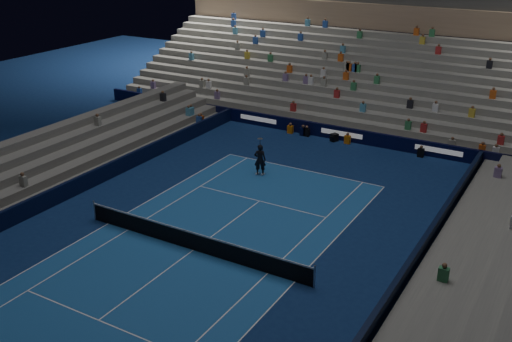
% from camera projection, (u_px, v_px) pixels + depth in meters
% --- Properties ---
extents(ground, '(90.00, 90.00, 0.00)m').
position_uv_depth(ground, '(193.00, 250.00, 28.61)').
color(ground, '#0D2252').
rests_on(ground, ground).
extents(court_surface, '(10.97, 23.77, 0.01)m').
position_uv_depth(court_surface, '(193.00, 250.00, 28.60)').
color(court_surface, '#1B5399').
rests_on(court_surface, ground).
extents(sponsor_barrier_far, '(44.00, 0.25, 1.00)m').
position_uv_depth(sponsor_barrier_far, '(342.00, 134.00, 43.20)').
color(sponsor_barrier_far, black).
rests_on(sponsor_barrier_far, ground).
extents(sponsor_barrier_east, '(0.25, 37.00, 1.00)m').
position_uv_depth(sponsor_barrier_east, '(389.00, 300.00, 23.90)').
color(sponsor_barrier_east, black).
rests_on(sponsor_barrier_east, ground).
extents(sponsor_barrier_west, '(0.25, 37.00, 1.00)m').
position_uv_depth(sponsor_barrier_west, '(51.00, 198.00, 32.93)').
color(sponsor_barrier_west, black).
rests_on(sponsor_barrier_west, ground).
extents(grandstand_main, '(44.00, 15.20, 11.20)m').
position_uv_depth(grandstand_main, '(388.00, 70.00, 49.61)').
color(grandstand_main, slate).
rests_on(grandstand_main, ground).
extents(grandstand_east, '(5.00, 37.00, 2.50)m').
position_uv_depth(grandstand_east, '(480.00, 318.00, 22.13)').
color(grandstand_east, slate).
rests_on(grandstand_east, ground).
extents(grandstand_west, '(5.00, 37.00, 2.50)m').
position_uv_depth(grandstand_west, '(8.00, 179.00, 34.39)').
color(grandstand_west, slate).
rests_on(grandstand_west, ground).
extents(tennis_net, '(12.90, 0.10, 1.10)m').
position_uv_depth(tennis_net, '(193.00, 241.00, 28.41)').
color(tennis_net, '#B2B2B7').
rests_on(tennis_net, ground).
extents(tennis_player, '(0.87, 0.74, 2.02)m').
position_uv_depth(tennis_player, '(260.00, 160.00, 36.96)').
color(tennis_player, black).
rests_on(tennis_player, ground).
extents(broadcast_camera, '(0.59, 0.94, 0.56)m').
position_uv_depth(broadcast_camera, '(334.00, 137.00, 43.07)').
color(broadcast_camera, black).
rests_on(broadcast_camera, ground).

